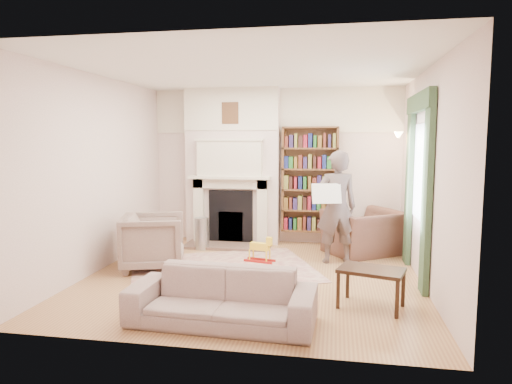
% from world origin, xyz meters
% --- Properties ---
extents(floor, '(4.50, 4.50, 0.00)m').
position_xyz_m(floor, '(0.00, 0.00, 0.00)').
color(floor, '#9A633D').
rests_on(floor, ground).
extents(ceiling, '(4.50, 4.50, 0.00)m').
position_xyz_m(ceiling, '(0.00, 0.00, 2.80)').
color(ceiling, white).
rests_on(ceiling, wall_back).
extents(wall_back, '(4.50, 0.00, 4.50)m').
position_xyz_m(wall_back, '(0.00, 2.25, 1.40)').
color(wall_back, white).
rests_on(wall_back, floor).
extents(wall_front, '(4.50, 0.00, 4.50)m').
position_xyz_m(wall_front, '(0.00, -2.25, 1.40)').
color(wall_front, white).
rests_on(wall_front, floor).
extents(wall_left, '(0.00, 4.50, 4.50)m').
position_xyz_m(wall_left, '(-2.25, 0.00, 1.40)').
color(wall_left, white).
rests_on(wall_left, floor).
extents(wall_right, '(0.00, 4.50, 4.50)m').
position_xyz_m(wall_right, '(2.25, 0.00, 1.40)').
color(wall_right, white).
rests_on(wall_right, floor).
extents(fireplace, '(1.70, 0.58, 2.80)m').
position_xyz_m(fireplace, '(-0.75, 2.05, 1.39)').
color(fireplace, white).
rests_on(fireplace, floor).
extents(bookcase, '(1.00, 0.24, 1.85)m').
position_xyz_m(bookcase, '(0.65, 2.12, 1.18)').
color(bookcase, brown).
rests_on(bookcase, floor).
extents(window, '(0.02, 0.90, 1.30)m').
position_xyz_m(window, '(2.23, 0.40, 1.45)').
color(window, silver).
rests_on(window, wall_right).
extents(curtain_left, '(0.07, 0.32, 2.40)m').
position_xyz_m(curtain_left, '(2.20, -0.30, 1.20)').
color(curtain_left, '#2C442C').
rests_on(curtain_left, floor).
extents(curtain_right, '(0.07, 0.32, 2.40)m').
position_xyz_m(curtain_right, '(2.20, 1.10, 1.20)').
color(curtain_right, '#2C442C').
rests_on(curtain_right, floor).
extents(pelmet, '(0.09, 1.70, 0.24)m').
position_xyz_m(pelmet, '(2.19, 0.40, 2.38)').
color(pelmet, '#2C442C').
rests_on(pelmet, wall_right).
extents(wall_sconce, '(0.20, 0.24, 0.24)m').
position_xyz_m(wall_sconce, '(2.03, 1.50, 1.90)').
color(wall_sconce, gold).
rests_on(wall_sconce, wall_right).
extents(rug, '(3.17, 2.86, 0.01)m').
position_xyz_m(rug, '(-0.50, 0.27, 0.01)').
color(rug, beige).
rests_on(rug, floor).
extents(armchair_reading, '(1.47, 1.44, 0.73)m').
position_xyz_m(armchair_reading, '(1.58, 1.53, 0.36)').
color(armchair_reading, '#472A26').
rests_on(armchair_reading, floor).
extents(armchair_left, '(1.10, 1.09, 0.80)m').
position_xyz_m(armchair_left, '(-1.51, 0.14, 0.40)').
color(armchair_left, gray).
rests_on(armchair_left, floor).
extents(sofa, '(1.93, 0.82, 0.56)m').
position_xyz_m(sofa, '(-0.02, -1.66, 0.28)').
color(sofa, '#B8AA98').
rests_on(sofa, floor).
extents(man_reading, '(0.71, 0.55, 1.72)m').
position_xyz_m(man_reading, '(1.13, 0.93, 0.86)').
color(man_reading, '#554644').
rests_on(man_reading, floor).
extents(newspaper, '(0.45, 0.23, 0.29)m').
position_xyz_m(newspaper, '(0.98, 0.73, 1.09)').
color(newspaper, white).
rests_on(newspaper, man_reading).
extents(coffee_table, '(0.80, 0.63, 0.45)m').
position_xyz_m(coffee_table, '(1.52, -0.92, 0.23)').
color(coffee_table, black).
rests_on(coffee_table, floor).
extents(paraffin_heater, '(0.27, 0.27, 0.55)m').
position_xyz_m(paraffin_heater, '(-1.16, 1.40, 0.28)').
color(paraffin_heater, '#9C9EA3').
rests_on(paraffin_heater, floor).
extents(rocking_horse, '(0.49, 0.28, 0.41)m').
position_xyz_m(rocking_horse, '(-0.03, 0.73, 0.20)').
color(rocking_horse, yellow).
rests_on(rocking_horse, rug).
extents(board_game, '(0.43, 0.43, 0.03)m').
position_xyz_m(board_game, '(-0.51, -0.27, 0.03)').
color(board_game, '#C2C646').
rests_on(board_game, rug).
extents(game_box_lid, '(0.32, 0.27, 0.05)m').
position_xyz_m(game_box_lid, '(-0.68, -0.01, 0.04)').
color(game_box_lid, red).
rests_on(game_box_lid, rug).
extents(comic_annuals, '(0.76, 0.71, 0.02)m').
position_xyz_m(comic_annuals, '(0.18, -0.40, 0.02)').
color(comic_annuals, red).
rests_on(comic_annuals, rug).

